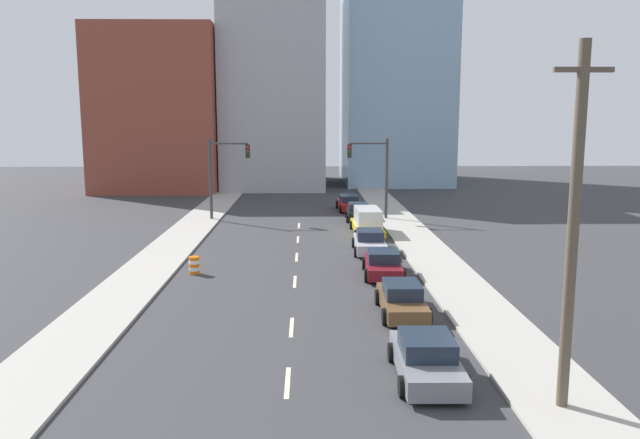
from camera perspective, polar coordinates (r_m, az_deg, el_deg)
The scene contains 22 objects.
sidewalk_left at distance 58.21m, azimuth -9.87°, elevation 0.95°, with size 3.19×94.00×0.13m.
sidewalk_right at distance 58.03m, azimuth 6.22°, elevation 1.00°, with size 3.19×94.00×0.13m.
lane_stripe_at_9m at distance 20.49m, azimuth -2.99°, elevation -14.64°, with size 0.16×2.40×0.01m, color beige.
lane_stripe_at_14m at distance 25.44m, azimuth -2.62°, elevation -9.80°, with size 0.16×2.40×0.01m, color beige.
lane_stripe_at_21m at distance 32.22m, azimuth -2.32°, elevation -5.69°, with size 0.16×2.40×0.01m, color beige.
lane_stripe_at_27m at distance 37.82m, azimuth -2.15°, elevation -3.45°, with size 0.16×2.40×0.01m, color beige.
lane_stripe_at_33m at distance 43.27m, azimuth -2.03°, elevation -1.84°, with size 0.16×2.40×0.01m, color beige.
lane_stripe_at_38m at distance 48.87m, azimuth -1.94°, elevation -0.56°, with size 0.16×2.40×0.01m, color beige.
building_brick_left at distance 77.56m, azimuth -14.12°, elevation 9.65°, with size 14.00×16.00×18.53m.
building_office_center at distance 79.90m, azimuth -4.10°, elevation 12.64°, with size 12.00×20.00×26.22m.
building_glass_right at distance 84.92m, azimuth 6.74°, elevation 15.33°, with size 13.00×20.00×34.89m.
traffic_signal_left at distance 51.69m, azimuth -9.06°, elevation 4.60°, with size 3.37×0.35×6.70m.
traffic_signal_right at distance 51.53m, azimuth 5.17°, elevation 4.66°, with size 3.37×0.35×6.70m.
utility_pole_right_near at distance 18.49m, azimuth 22.14°, elevation -0.74°, with size 1.60×0.32×10.36m.
traffic_barrel at distance 34.35m, azimuth -11.43°, elevation -4.12°, with size 0.56×0.56×0.95m.
sedan_gray at distance 20.83m, azimuth 9.71°, elevation -12.42°, with size 2.19×4.53×1.42m.
sedan_brown at distance 27.09m, azimuth 7.50°, elevation -7.27°, with size 2.03×4.57×1.38m.
sedan_maroon at distance 33.44m, azimuth 5.78°, elevation -4.07°, with size 2.26×4.47×1.36m.
sedan_silver at distance 39.21m, azimuth 4.57°, elevation -2.06°, with size 2.20×4.59×1.41m.
box_truck_yellow at distance 45.35m, azimuth 4.37°, elevation -0.20°, with size 2.29×6.22×1.89m.
sedan_black at distance 51.55m, azimuth 3.51°, elevation 0.66°, with size 2.13×4.27×1.43m.
sedan_red at distance 56.94m, azimuth 2.65°, elevation 1.49°, with size 2.26×4.87×1.40m.
Camera 1 is at (0.64, -9.96, 8.28)m, focal length 35.00 mm.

